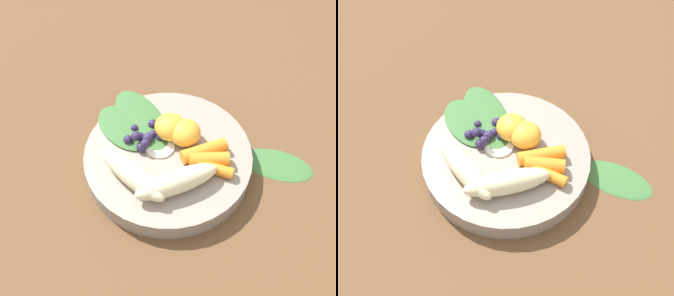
# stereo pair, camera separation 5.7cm
# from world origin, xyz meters

# --- Properties ---
(ground_plane) EXTENTS (2.40, 2.40, 0.00)m
(ground_plane) POSITION_xyz_m (0.00, 0.00, 0.00)
(ground_plane) COLOR brown
(bowl) EXTENTS (0.23, 0.23, 0.03)m
(bowl) POSITION_xyz_m (0.00, 0.00, 0.01)
(bowl) COLOR gray
(bowl) RESTS_ON ground_plane
(banana_peeled_left) EXTENTS (0.08, 0.11, 0.03)m
(banana_peeled_left) POSITION_xyz_m (0.06, 0.02, 0.04)
(banana_peeled_left) COLOR beige
(banana_peeled_left) RESTS_ON bowl
(banana_peeled_right) EXTENTS (0.10, 0.11, 0.03)m
(banana_peeled_right) POSITION_xyz_m (0.05, -0.04, 0.04)
(banana_peeled_right) COLOR beige
(banana_peeled_right) RESTS_ON bowl
(orange_segment_near) EXTENTS (0.04, 0.04, 0.03)m
(orange_segment_near) POSITION_xyz_m (-0.03, -0.00, 0.05)
(orange_segment_near) COLOR #F4A833
(orange_segment_near) RESTS_ON bowl
(orange_segment_far) EXTENTS (0.04, 0.04, 0.03)m
(orange_segment_far) POSITION_xyz_m (-0.02, 0.02, 0.05)
(orange_segment_far) COLOR #F4A833
(orange_segment_far) RESTS_ON bowl
(carrot_front) EXTENTS (0.03, 0.05, 0.02)m
(carrot_front) POSITION_xyz_m (0.03, 0.07, 0.04)
(carrot_front) COLOR orange
(carrot_front) RESTS_ON bowl
(carrot_mid_left) EXTENTS (0.03, 0.06, 0.02)m
(carrot_mid_left) POSITION_xyz_m (0.01, 0.06, 0.04)
(carrot_mid_left) COLOR orange
(carrot_mid_left) RESTS_ON bowl
(carrot_mid_right) EXTENTS (0.05, 0.07, 0.02)m
(carrot_mid_right) POSITION_xyz_m (-0.00, 0.05, 0.04)
(carrot_mid_right) COLOR orange
(carrot_mid_right) RESTS_ON bowl
(blueberry_pile) EXTENTS (0.06, 0.06, 0.02)m
(blueberry_pile) POSITION_xyz_m (-0.02, -0.03, 0.04)
(blueberry_pile) COLOR #2D234C
(blueberry_pile) RESTS_ON bowl
(coconut_shred_patch) EXTENTS (0.04, 0.04, 0.00)m
(coconut_shred_patch) POSITION_xyz_m (-0.01, -0.01, 0.03)
(coconut_shred_patch) COLOR white
(coconut_shred_patch) RESTS_ON bowl
(kale_leaf_left) EXTENTS (0.14, 0.12, 0.01)m
(kale_leaf_left) POSITION_xyz_m (-0.05, -0.04, 0.03)
(kale_leaf_left) COLOR #3D7038
(kale_leaf_left) RESTS_ON bowl
(kale_leaf_right) EXTENTS (0.11, 0.11, 0.01)m
(kale_leaf_right) POSITION_xyz_m (-0.04, -0.07, 0.03)
(kale_leaf_right) COLOR #3D7038
(kale_leaf_right) RESTS_ON bowl
(kale_leaf_stray) EXTENTS (0.07, 0.11, 0.01)m
(kale_leaf_stray) POSITION_xyz_m (-0.01, 0.16, 0.00)
(kale_leaf_stray) COLOR #3D7038
(kale_leaf_stray) RESTS_ON ground_plane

